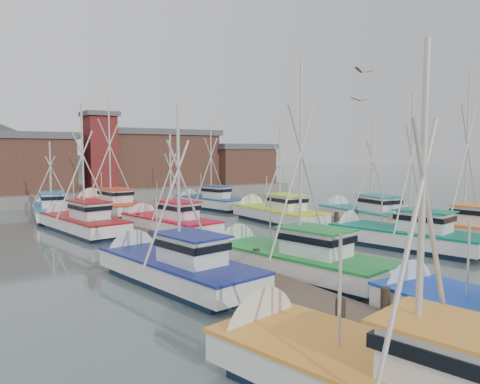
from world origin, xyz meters
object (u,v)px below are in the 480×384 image
boat_12 (107,205)px  lookout_tower (101,150)px  boat_4 (287,259)px  boat_8 (165,223)px

boat_12 → lookout_tower: bearing=68.5°
lookout_tower → boat_4: 35.92m
boat_4 → boat_12: (-0.04, 25.17, 0.00)m
lookout_tower → boat_8: (-2.76, -22.77, -4.88)m
lookout_tower → boat_8: lookout_tower is taller
lookout_tower → boat_12: (-2.71, -10.31, -4.86)m
boat_4 → boat_8: boat_4 is taller
lookout_tower → boat_12: size_ratio=0.76×
boat_4 → boat_12: 25.17m
boat_4 → boat_12: boat_12 is taller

